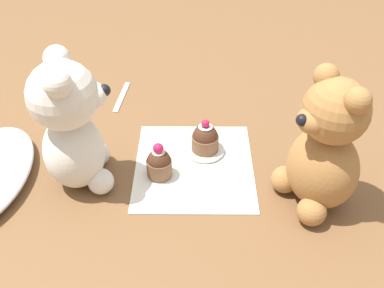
{
  "coord_description": "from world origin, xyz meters",
  "views": [
    {
      "loc": [
        -0.65,
        -0.0,
        0.58
      ],
      "look_at": [
        0.0,
        0.0,
        0.06
      ],
      "focal_mm": 42.0,
      "sensor_mm": 36.0,
      "label": 1
    }
  ],
  "objects_px": {
    "saucer_plate": "(203,150)",
    "teddy_bear_cream": "(69,125)",
    "cupcake_near_tan_bear": "(203,139)",
    "teaspoon": "(120,96)",
    "teddy_bear_tan": "(322,150)",
    "cupcake_near_cream_bear": "(157,163)"
  },
  "relations": [
    {
      "from": "saucer_plate",
      "to": "teddy_bear_cream",
      "type": "bearing_deg",
      "value": 108.77
    },
    {
      "from": "cupcake_near_tan_bear",
      "to": "teddy_bear_cream",
      "type": "bearing_deg",
      "value": 108.77
    },
    {
      "from": "cupcake_near_tan_bear",
      "to": "teaspoon",
      "type": "xyz_separation_m",
      "value": [
        0.21,
        0.19,
        -0.03
      ]
    },
    {
      "from": "teddy_bear_tan",
      "to": "saucer_plate",
      "type": "distance_m",
      "value": 0.25
    },
    {
      "from": "saucer_plate",
      "to": "teaspoon",
      "type": "height_order",
      "value": "saucer_plate"
    },
    {
      "from": "teddy_bear_tan",
      "to": "saucer_plate",
      "type": "bearing_deg",
      "value": -146.53
    },
    {
      "from": "saucer_plate",
      "to": "teddy_bear_tan",
      "type": "bearing_deg",
      "value": -123.73
    },
    {
      "from": "teaspoon",
      "to": "saucer_plate",
      "type": "bearing_deg",
      "value": 49.28
    },
    {
      "from": "cupcake_near_tan_bear",
      "to": "cupcake_near_cream_bear",
      "type": "bearing_deg",
      "value": 128.7
    },
    {
      "from": "teddy_bear_tan",
      "to": "teddy_bear_cream",
      "type": "bearing_deg",
      "value": -119.44
    },
    {
      "from": "cupcake_near_tan_bear",
      "to": "teaspoon",
      "type": "relative_size",
      "value": 0.55
    },
    {
      "from": "saucer_plate",
      "to": "cupcake_near_tan_bear",
      "type": "bearing_deg",
      "value": 90.0
    },
    {
      "from": "cupcake_near_cream_bear",
      "to": "teaspoon",
      "type": "xyz_separation_m",
      "value": [
        0.28,
        0.11,
        -0.03
      ]
    },
    {
      "from": "cupcake_near_cream_bear",
      "to": "saucer_plate",
      "type": "xyz_separation_m",
      "value": [
        0.07,
        -0.09,
        -0.02
      ]
    },
    {
      "from": "cupcake_near_cream_bear",
      "to": "teddy_bear_cream",
      "type": "bearing_deg",
      "value": 93.77
    },
    {
      "from": "teddy_bear_tan",
      "to": "cupcake_near_tan_bear",
      "type": "height_order",
      "value": "teddy_bear_tan"
    },
    {
      "from": "teddy_bear_cream",
      "to": "cupcake_near_tan_bear",
      "type": "height_order",
      "value": "teddy_bear_cream"
    },
    {
      "from": "teddy_bear_tan",
      "to": "cupcake_near_cream_bear",
      "type": "distance_m",
      "value": 0.3
    },
    {
      "from": "teddy_bear_tan",
      "to": "teaspoon",
      "type": "relative_size",
      "value": 1.95
    },
    {
      "from": "teddy_bear_cream",
      "to": "teaspoon",
      "type": "distance_m",
      "value": 0.31
    },
    {
      "from": "cupcake_near_cream_bear",
      "to": "cupcake_near_tan_bear",
      "type": "height_order",
      "value": "cupcake_near_tan_bear"
    },
    {
      "from": "teddy_bear_tan",
      "to": "saucer_plate",
      "type": "xyz_separation_m",
      "value": [
        0.13,
        0.19,
        -0.11
      ]
    }
  ]
}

